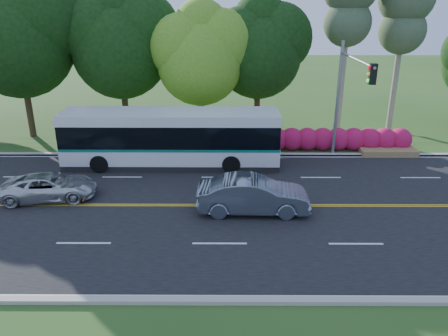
{
  "coord_description": "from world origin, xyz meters",
  "views": [
    {
      "loc": [
        -0.25,
        -18.79,
        9.22
      ],
      "look_at": [
        -0.35,
        2.0,
        1.15
      ],
      "focal_mm": 35.0,
      "sensor_mm": 36.0,
      "label": 1
    }
  ],
  "objects_px": {
    "traffic_signal": "(348,87)",
    "sedan": "(253,195)",
    "suv": "(49,187)",
    "transit_bus": "(171,139)"
  },
  "relations": [
    {
      "from": "traffic_signal",
      "to": "transit_bus",
      "type": "xyz_separation_m",
      "value": [
        -9.93,
        0.0,
        -3.04
      ]
    },
    {
      "from": "transit_bus",
      "to": "suv",
      "type": "distance_m",
      "value": 7.25
    },
    {
      "from": "traffic_signal",
      "to": "transit_bus",
      "type": "distance_m",
      "value": 10.39
    },
    {
      "from": "sedan",
      "to": "suv",
      "type": "relative_size",
      "value": 1.14
    },
    {
      "from": "transit_bus",
      "to": "sedan",
      "type": "bearing_deg",
      "value": -53.66
    },
    {
      "from": "transit_bus",
      "to": "suv",
      "type": "height_order",
      "value": "transit_bus"
    },
    {
      "from": "traffic_signal",
      "to": "transit_bus",
      "type": "relative_size",
      "value": 0.56
    },
    {
      "from": "suv",
      "to": "traffic_signal",
      "type": "bearing_deg",
      "value": -81.14
    },
    {
      "from": "traffic_signal",
      "to": "sedan",
      "type": "height_order",
      "value": "traffic_signal"
    },
    {
      "from": "traffic_signal",
      "to": "sedan",
      "type": "relative_size",
      "value": 1.37
    }
  ]
}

